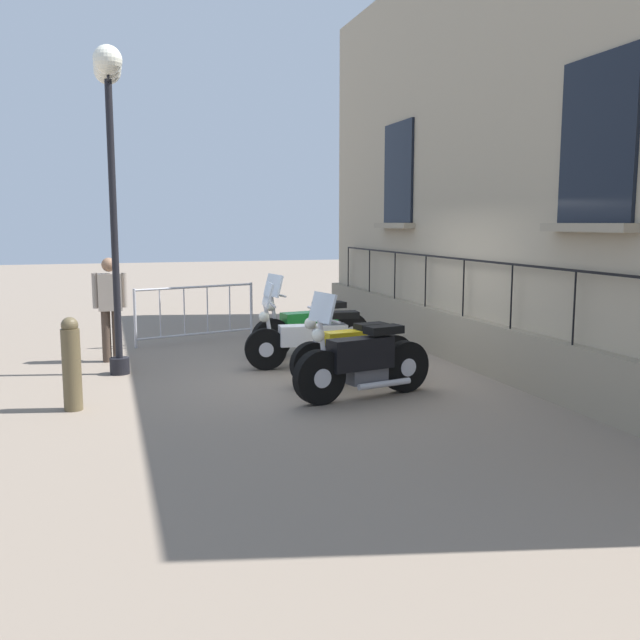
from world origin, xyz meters
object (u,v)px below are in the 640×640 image
object	(u,v)px
motorcycle_black	(362,363)
pedestrian_standing	(110,303)
motorcycle_yellow	(353,352)
motorcycle_green	(311,329)
bollard	(71,364)
lamppost	(110,121)
motorcycle_white	(315,340)
crowd_barrier	(196,312)

from	to	relation	value
motorcycle_black	pedestrian_standing	bearing A→B (deg)	-48.34
motorcycle_yellow	pedestrian_standing	world-z (taller)	pedestrian_standing
motorcycle_green	pedestrian_standing	distance (m)	3.22
motorcycle_green	pedestrian_standing	size ratio (longest dim) A/B	1.27
bollard	pedestrian_standing	world-z (taller)	pedestrian_standing
motorcycle_black	lamppost	world-z (taller)	lamppost
motorcycle_white	bollard	world-z (taller)	motorcycle_white
motorcycle_black	crowd_barrier	size ratio (longest dim) A/B	0.86
motorcycle_black	pedestrian_standing	xyz separation A→B (m)	(2.98, -3.35, 0.48)
bollard	motorcycle_white	bearing A→B (deg)	-156.71
motorcycle_green	lamppost	bearing A→B (deg)	10.08
motorcycle_white	crowd_barrier	xyz separation A→B (m)	(1.43, -2.84, 0.13)
crowd_barrier	pedestrian_standing	bearing A→B (deg)	43.70
pedestrian_standing	motorcycle_green	bearing A→B (deg)	172.13
motorcycle_white	bollard	size ratio (longest dim) A/B	1.96
motorcycle_black	lamppost	bearing A→B (deg)	-39.30
motorcycle_yellow	motorcycle_black	xyz separation A→B (m)	(0.20, 0.91, 0.04)
motorcycle_black	crowd_barrier	world-z (taller)	motorcycle_black
motorcycle_black	crowd_barrier	bearing A→B (deg)	-72.98
motorcycle_yellow	pedestrian_standing	size ratio (longest dim) A/B	1.15
pedestrian_standing	bollard	bearing A→B (deg)	80.58
lamppost	motorcycle_white	bearing A→B (deg)	171.66
motorcycle_green	crowd_barrier	distance (m)	2.50
motorcycle_green	motorcycle_black	xyz separation A→B (m)	(0.18, 2.91, 0.00)
motorcycle_white	motorcycle_black	bearing A→B (deg)	91.06
motorcycle_white	bollard	xyz separation A→B (m)	(3.42, 1.47, 0.12)
pedestrian_standing	motorcycle_white	bearing A→B (deg)	154.53
motorcycle_yellow	lamppost	size ratio (longest dim) A/B	0.42
pedestrian_standing	motorcycle_black	bearing A→B (deg)	131.66
motorcycle_green	lamppost	world-z (taller)	lamppost
lamppost	motorcycle_green	bearing A→B (deg)	-169.92
motorcycle_yellow	pedestrian_standing	bearing A→B (deg)	-37.39
crowd_barrier	motorcycle_yellow	bearing A→B (deg)	113.31
motorcycle_yellow	motorcycle_black	bearing A→B (deg)	77.47
crowd_barrier	bollard	distance (m)	4.75
motorcycle_green	motorcycle_white	size ratio (longest dim) A/B	0.97
motorcycle_green	crowd_barrier	world-z (taller)	motorcycle_green
lamppost	crowd_barrier	size ratio (longest dim) A/B	2.01
motorcycle_green	motorcycle_black	world-z (taller)	motorcycle_green
pedestrian_standing	motorcycle_yellow	bearing A→B (deg)	142.61
bollard	pedestrian_standing	bearing A→B (deg)	-99.42
motorcycle_black	lamppost	xyz separation A→B (m)	(2.89, -2.36, 3.14)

